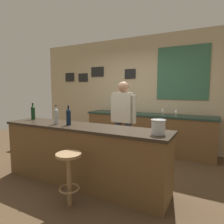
# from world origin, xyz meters

# --- Properties ---
(ground_plane) EXTENTS (10.00, 10.00, 0.00)m
(ground_plane) POSITION_xyz_m (0.00, 0.00, 0.00)
(ground_plane) COLOR #4C3823
(back_wall) EXTENTS (6.00, 0.09, 2.80)m
(back_wall) POSITION_xyz_m (0.02, 2.03, 1.42)
(back_wall) COLOR tan
(back_wall) RESTS_ON ground_plane
(bar_counter) EXTENTS (2.76, 0.60, 0.92)m
(bar_counter) POSITION_xyz_m (0.00, -0.40, 0.46)
(bar_counter) COLOR brown
(bar_counter) RESTS_ON ground_plane
(side_counter) EXTENTS (3.05, 0.56, 0.90)m
(side_counter) POSITION_xyz_m (0.40, 1.65, 0.45)
(side_counter) COLOR brown
(side_counter) RESTS_ON ground_plane
(bartender) EXTENTS (0.52, 0.21, 1.62)m
(bartender) POSITION_xyz_m (0.27, 0.54, 0.94)
(bartender) COLOR #384766
(bartender) RESTS_ON ground_plane
(bar_stool) EXTENTS (0.32, 0.32, 0.68)m
(bar_stool) POSITION_xyz_m (0.22, -0.97, 0.46)
(bar_stool) COLOR olive
(bar_stool) RESTS_ON ground_plane
(wine_bottle_a) EXTENTS (0.07, 0.07, 0.31)m
(wine_bottle_a) POSITION_xyz_m (-1.18, -0.30, 1.06)
(wine_bottle_a) COLOR black
(wine_bottle_a) RESTS_ON bar_counter
(wine_bottle_b) EXTENTS (0.07, 0.07, 0.31)m
(wine_bottle_b) POSITION_xyz_m (-0.44, -0.48, 1.06)
(wine_bottle_b) COLOR #999E99
(wine_bottle_b) RESTS_ON bar_counter
(wine_bottle_c) EXTENTS (0.07, 0.07, 0.31)m
(wine_bottle_c) POSITION_xyz_m (-0.21, -0.45, 1.06)
(wine_bottle_c) COLOR black
(wine_bottle_c) RESTS_ON bar_counter
(ice_bucket) EXTENTS (0.19, 0.19, 0.19)m
(ice_bucket) POSITION_xyz_m (1.20, -0.44, 1.02)
(ice_bucket) COLOR #B7BABF
(ice_bucket) RESTS_ON bar_counter
(wine_glass_a) EXTENTS (0.07, 0.07, 0.16)m
(wine_glass_a) POSITION_xyz_m (-0.50, 1.62, 1.01)
(wine_glass_a) COLOR silver
(wine_glass_a) RESTS_ON side_counter
(wine_glass_b) EXTENTS (0.07, 0.07, 0.16)m
(wine_glass_b) POSITION_xyz_m (-0.22, 1.59, 1.01)
(wine_glass_b) COLOR silver
(wine_glass_b) RESTS_ON side_counter
(wine_glass_c) EXTENTS (0.07, 0.07, 0.16)m
(wine_glass_c) POSITION_xyz_m (0.06, 1.72, 1.01)
(wine_glass_c) COLOR silver
(wine_glass_c) RESTS_ON side_counter
(wine_glass_d) EXTENTS (0.07, 0.07, 0.16)m
(wine_glass_d) POSITION_xyz_m (0.74, 1.71, 1.01)
(wine_glass_d) COLOR silver
(wine_glass_d) RESTS_ON side_counter
(wine_glass_e) EXTENTS (0.07, 0.07, 0.16)m
(wine_glass_e) POSITION_xyz_m (1.06, 1.59, 1.01)
(wine_glass_e) COLOR silver
(wine_glass_e) RESTS_ON side_counter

